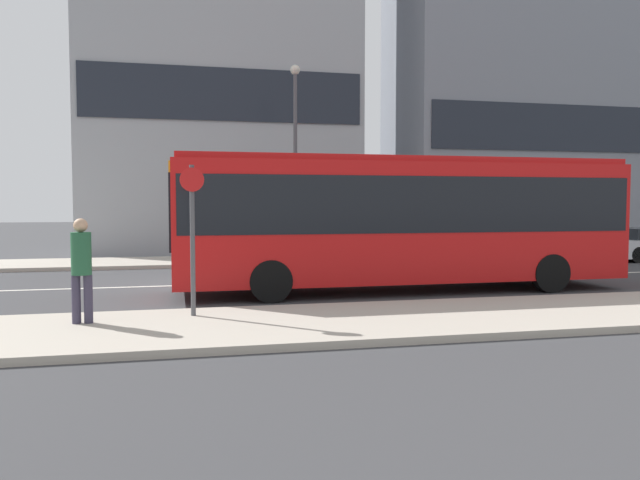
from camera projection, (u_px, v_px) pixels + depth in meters
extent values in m
plane|color=#3A3A3D|center=(198.00, 285.00, 16.81)|extent=(120.00, 120.00, 0.00)
cube|color=#B2A899|center=(210.00, 328.00, 10.73)|extent=(44.00, 3.50, 0.13)
cube|color=#B2A899|center=(192.00, 262.00, 22.88)|extent=(44.00, 3.50, 0.13)
cube|color=silver|center=(198.00, 285.00, 16.81)|extent=(41.80, 0.16, 0.01)
cube|color=#1E232D|center=(225.00, 94.00, 25.96)|extent=(11.68, 0.08, 2.20)
cube|color=gray|center=(564.00, 45.00, 32.80)|extent=(18.18, 6.14, 21.03)
cube|color=#1E232D|center=(600.00, 129.00, 30.07)|extent=(17.45, 0.08, 2.20)
cube|color=red|center=(401.00, 222.00, 15.68)|extent=(11.26, 2.53, 2.87)
cube|color=black|center=(401.00, 204.00, 15.65)|extent=(11.04, 2.56, 1.32)
cube|color=red|center=(402.00, 161.00, 15.59)|extent=(11.10, 2.33, 0.14)
cube|color=black|center=(170.00, 212.00, 14.39)|extent=(0.05, 2.23, 1.72)
cube|color=yellow|center=(170.00, 170.00, 14.33)|extent=(0.04, 1.77, 0.32)
cylinder|color=black|center=(271.00, 281.00, 13.84)|extent=(0.96, 0.28, 0.96)
cylinder|color=black|center=(257.00, 270.00, 16.09)|extent=(0.96, 0.28, 0.96)
cylinder|color=black|center=(550.00, 273.00, 15.42)|extent=(0.96, 0.28, 0.96)
cylinder|color=black|center=(503.00, 264.00, 17.66)|extent=(0.96, 0.28, 0.96)
cube|color=#A39E84|center=(538.00, 250.00, 22.89)|extent=(4.38, 1.78, 0.68)
cube|color=#21262B|center=(535.00, 233.00, 22.82)|extent=(2.41, 1.56, 0.59)
cylinder|color=black|center=(584.00, 256.00, 22.43)|extent=(0.60, 0.18, 0.60)
cylinder|color=black|center=(558.00, 253.00, 23.99)|extent=(0.60, 0.18, 0.60)
cylinder|color=black|center=(516.00, 258.00, 21.82)|extent=(0.60, 0.18, 0.60)
cylinder|color=black|center=(493.00, 254.00, 23.37)|extent=(0.60, 0.18, 0.60)
cylinder|color=black|center=(637.00, 255.00, 23.02)|extent=(0.60, 0.18, 0.60)
cylinder|color=black|center=(607.00, 251.00, 24.63)|extent=(0.60, 0.18, 0.60)
cylinder|color=#383347|center=(76.00, 299.00, 10.77)|extent=(0.15, 0.15, 0.85)
cylinder|color=#383347|center=(88.00, 299.00, 10.81)|extent=(0.15, 0.15, 0.85)
cylinder|color=#235638|center=(81.00, 254.00, 10.74)|extent=(0.34, 0.34, 0.74)
sphere|color=tan|center=(81.00, 225.00, 10.71)|extent=(0.24, 0.24, 0.24)
cylinder|color=#4C4C51|center=(193.00, 241.00, 11.48)|extent=(0.09, 0.09, 2.78)
cylinder|color=red|center=(192.00, 180.00, 11.35)|extent=(0.44, 0.03, 0.44)
cylinder|color=#4C4C51|center=(295.00, 167.00, 22.99)|extent=(0.14, 0.14, 6.84)
sphere|color=silver|center=(295.00, 70.00, 22.78)|extent=(0.36, 0.36, 0.36)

